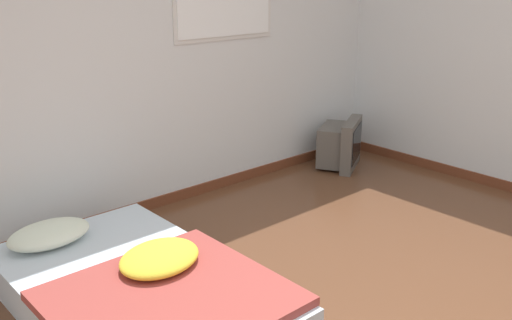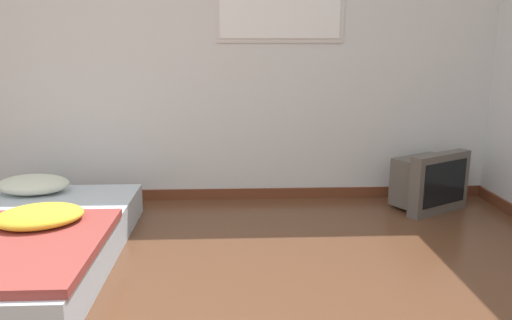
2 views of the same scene
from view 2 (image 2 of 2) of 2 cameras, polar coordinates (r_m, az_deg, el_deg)
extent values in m
cube|color=silver|center=(4.19, -9.40, 12.89)|extent=(7.69, 0.06, 2.60)
cube|color=brown|center=(4.34, -8.84, -3.92)|extent=(7.69, 0.02, 0.09)
cube|color=silver|center=(3.39, -25.14, -8.81)|extent=(1.13, 1.87, 0.22)
ellipsoid|color=silver|center=(4.03, -24.12, -2.56)|extent=(0.52, 0.34, 0.14)
ellipsoid|color=yellow|center=(3.23, -23.51, -5.89)|extent=(0.60, 0.54, 0.11)
cube|color=#56514C|center=(4.28, 18.36, -2.24)|extent=(0.53, 0.45, 0.38)
cube|color=#56514C|center=(4.17, 20.21, -2.51)|extent=(0.56, 0.37, 0.48)
cube|color=black|center=(4.13, 20.82, -2.52)|extent=(0.42, 0.24, 0.35)
camera|label=1|loc=(2.76, -88.89, 12.53)|focal=40.00mm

